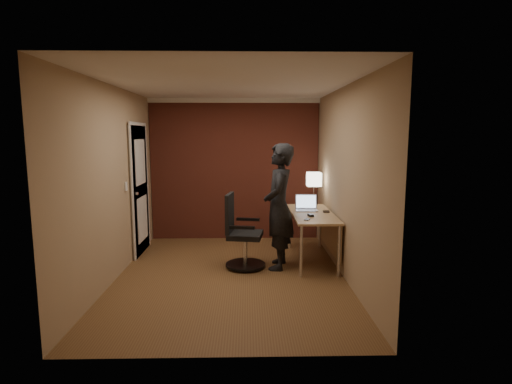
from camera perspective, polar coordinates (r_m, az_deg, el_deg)
The scene contains 9 objects.
room at distance 6.73m, azimuth -5.50°, elevation 3.87°, with size 4.00×4.00×4.00m.
desk at distance 5.98m, azimuth 8.70°, elevation -4.16°, with size 0.60×1.50×0.73m.
desk_lamp at distance 6.53m, azimuth 8.28°, elevation 1.74°, with size 0.22×0.22×0.54m.
laptop at distance 6.14m, azimuth 7.19°, elevation -1.98°, with size 0.34×0.28×0.23m.
mouse at distance 5.68m, azimuth 7.83°, elevation -3.31°, with size 0.06×0.10×0.03m, color black.
phone at distance 5.45m, azimuth 7.31°, elevation -3.91°, with size 0.06×0.12×0.01m, color black.
wallet at distance 6.01m, azimuth 10.00°, elevation -2.76°, with size 0.09×0.11×0.02m, color black.
office_chair at distance 5.66m, azimuth -2.21°, elevation -6.29°, with size 0.56×0.62×1.03m.
person at distance 5.57m, azimuth 3.28°, elevation -2.09°, with size 0.64×0.42×1.76m, color black.
Camera 1 is at (0.22, -5.15, 1.87)m, focal length 28.00 mm.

